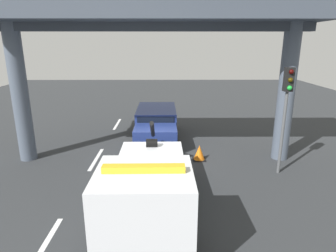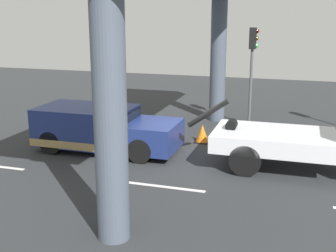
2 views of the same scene
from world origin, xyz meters
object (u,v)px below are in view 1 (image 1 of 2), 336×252
Objects in this scene: towed_van_green at (156,124)px; traffic_light_near at (287,98)px; traffic_cone_orange at (199,153)px; tow_truck_white at (148,186)px.

towed_van_green is 1.21× the size of traffic_light_near.
towed_van_green is 7.42m from traffic_light_near.
towed_van_green reaches higher than traffic_cone_orange.
tow_truck_white is at bearing -23.41° from traffic_cone_orange.
traffic_light_near is at bearing 47.60° from towed_van_green.
tow_truck_white is 1.69× the size of traffic_light_near.
tow_truck_white is 10.48× the size of traffic_cone_orange.
tow_truck_white is 6.47m from traffic_light_near.
traffic_cone_orange is (-4.77, 2.06, -0.87)m from tow_truck_white.
traffic_light_near reaches higher than tow_truck_white.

